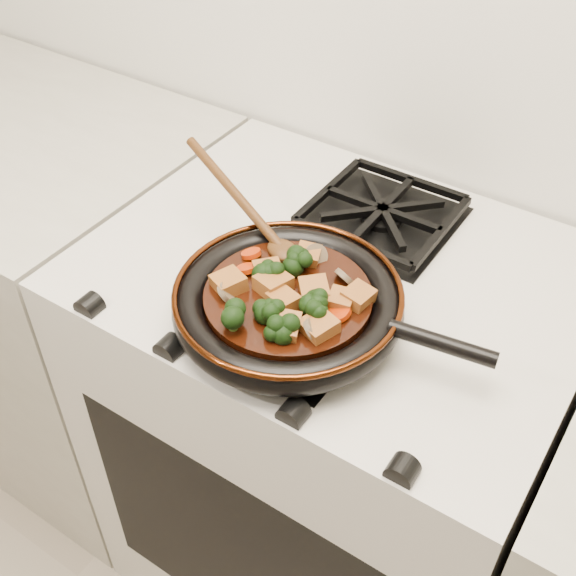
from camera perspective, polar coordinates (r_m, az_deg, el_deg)
The scene contains 31 objects.
stove at distance 1.44m, azimuth 3.16°, elevation -12.01°, with size 0.76×0.60×0.90m, color beige.
burner_grate_front at distance 1.01m, azimuth 0.03°, elevation -1.94°, with size 0.23×0.23×0.03m, color black, non-canonical shape.
burner_grate_back at distance 1.20m, azimuth 7.45°, elevation 5.82°, with size 0.23×0.23×0.03m, color black, non-canonical shape.
skillet at distance 0.98m, azimuth 0.12°, elevation -1.16°, with size 0.44×0.32×0.05m.
braising_sauce at distance 0.98m, azimuth -0.00°, elevation -0.91°, with size 0.23×0.23×0.02m, color black.
tofu_cube_0 at distance 1.00m, azimuth -1.57°, elevation 1.20°, with size 0.04×0.04×0.02m, color #925521.
tofu_cube_1 at distance 0.96m, azimuth 4.20°, elevation -0.97°, with size 0.04×0.03×0.02m, color #925521.
tofu_cube_2 at distance 1.03m, azimuth 1.59°, elevation 2.58°, with size 0.04×0.03×0.02m, color #925521.
tofu_cube_3 at distance 0.92m, azimuth 2.46°, elevation -3.07°, with size 0.04×0.04×0.02m, color #925521.
tofu_cube_4 at distance 0.98m, azimuth -4.71°, elevation 0.39°, with size 0.04×0.04×0.02m, color #925521.
tofu_cube_5 at distance 0.95m, azimuth -0.36°, elevation -1.03°, with size 0.04×0.03×0.02m, color #925521.
tofu_cube_6 at distance 0.98m, azimuth -1.18°, elevation 0.33°, with size 0.04×0.04×0.02m, color #925521.
tofu_cube_7 at distance 0.92m, azimuth -0.29°, elevation -3.08°, with size 0.04×0.04×0.02m, color #925521.
tofu_cube_8 at distance 0.97m, azimuth 2.08°, elevation -0.24°, with size 0.04×0.04×0.02m, color #925521.
tofu_cube_9 at distance 0.96m, azimuth 5.54°, elevation -0.71°, with size 0.04×0.03×0.02m, color #925521.
broccoli_floret_0 at distance 0.94m, azimuth -1.66°, elevation -1.94°, with size 0.06×0.06×0.05m, color black, non-canonical shape.
broccoli_floret_1 at distance 0.94m, azimuth 1.97°, elevation -1.27°, with size 0.06×0.06×0.06m, color black, non-canonical shape.
broccoli_floret_2 at distance 1.00m, azimuth 0.86°, elevation 1.91°, with size 0.06×0.06×0.05m, color black, non-canonical shape.
broccoli_floret_3 at distance 0.99m, azimuth -1.19°, elevation 1.18°, with size 0.06×0.06×0.05m, color black, non-canonical shape.
broccoli_floret_4 at distance 0.91m, azimuth -0.67°, elevation -3.33°, with size 0.06×0.06×0.05m, color black, non-canonical shape.
broccoli_floret_5 at distance 0.92m, azimuth -4.40°, elevation -2.69°, with size 0.06×0.06×0.06m, color black, non-canonical shape.
broccoli_floret_6 at distance 0.94m, azimuth 2.15°, elevation -1.74°, with size 0.06×0.06×0.05m, color black, non-canonical shape.
carrot_coin_0 at distance 1.03m, azimuth -2.92°, elevation 2.74°, with size 0.03×0.03×0.01m, color #AE2804.
carrot_coin_1 at distance 0.94m, azimuth 3.95°, elevation -2.03°, with size 0.03×0.03×0.01m, color #AE2804.
carrot_coin_2 at distance 1.01m, azimuth -3.31°, elevation 1.54°, with size 0.03×0.03×0.01m, color #AE2804.
carrot_coin_3 at distance 0.95m, azimuth 4.13°, elevation -1.90°, with size 0.03×0.03×0.01m, color #AE2804.
mushroom_slice_0 at distance 1.03m, azimuth 2.18°, elevation 2.55°, with size 0.04×0.04×0.01m, color brown.
mushroom_slice_1 at distance 0.97m, azimuth -4.86°, elevation -0.37°, with size 0.03×0.03×0.01m, color brown.
mushroom_slice_2 at distance 0.99m, azimuth 4.51°, elevation 0.83°, with size 0.03×0.03×0.01m, color brown.
mushroom_slice_3 at distance 0.92m, azimuth 2.03°, elevation -3.36°, with size 0.03×0.03×0.01m, color brown.
wooden_spoon at distance 1.07m, azimuth -2.67°, elevation 5.68°, with size 0.16×0.08×0.25m.
Camera 1 is at (0.40, 0.94, 1.62)m, focal length 45.00 mm.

